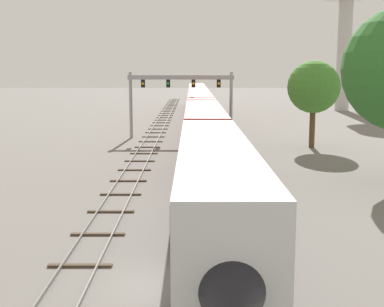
% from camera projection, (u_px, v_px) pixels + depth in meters
% --- Properties ---
extents(ground_plane, '(400.00, 400.00, 0.00)m').
position_uv_depth(ground_plane, '(164.00, 287.00, 18.89)').
color(ground_plane, slate).
extents(track_main, '(2.60, 200.00, 0.16)m').
position_uv_depth(track_main, '(199.00, 121.00, 78.08)').
color(track_main, slate).
rests_on(track_main, ground).
extents(track_near, '(2.60, 160.00, 0.16)m').
position_uv_depth(track_near, '(152.00, 139.00, 58.35)').
color(track_near, slate).
rests_on(track_near, ground).
extents(passenger_train, '(3.04, 103.22, 4.80)m').
position_uv_depth(passenger_train, '(200.00, 113.00, 63.13)').
color(passenger_train, silver).
rests_on(passenger_train, ground).
extents(signal_gantry, '(12.10, 0.49, 7.55)m').
position_uv_depth(signal_gantry, '(181.00, 90.00, 58.90)').
color(signal_gantry, '#999BA0').
rests_on(signal_gantry, ground).
extents(trackside_tree_left, '(5.24, 5.24, 8.74)m').
position_uv_depth(trackside_tree_left, '(314.00, 87.00, 51.52)').
color(trackside_tree_left, brown).
rests_on(trackside_tree_left, ground).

